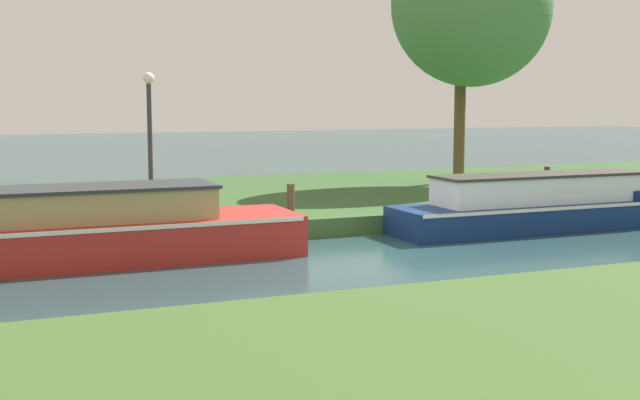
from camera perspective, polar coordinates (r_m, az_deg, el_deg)
ground_plane at (r=15.16m, az=2.63°, el=-3.84°), size 120.00×120.00×0.00m
riverbank_far at (r=21.59m, az=-5.31°, el=-0.11°), size 72.00×10.00×0.40m
red_barge at (r=14.85m, az=-19.24°, el=-1.98°), size 8.93×1.97×1.91m
navy_narrowboat at (r=18.69m, az=15.02°, el=-0.34°), size 6.66×1.58×1.24m
willow_tree_left at (r=24.60m, az=10.48°, el=12.98°), size 4.86×3.82×7.38m
lamp_post at (r=17.61m, az=-11.68°, el=5.00°), size 0.24×0.24×3.00m
mooring_post_near at (r=20.71m, az=15.38°, el=1.09°), size 0.14×0.14×0.83m
mooring_post_far at (r=17.46m, az=-2.03°, el=0.03°), size 0.17×0.17×0.67m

